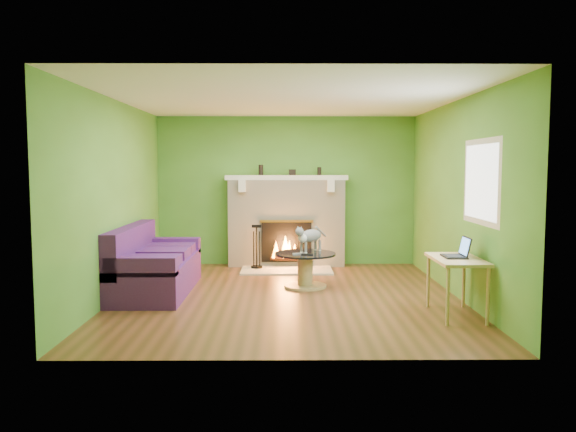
# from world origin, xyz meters

# --- Properties ---
(floor) EXTENTS (5.00, 5.00, 0.00)m
(floor) POSITION_xyz_m (0.00, 0.00, 0.00)
(floor) COLOR #543318
(floor) RESTS_ON ground
(ceiling) EXTENTS (5.00, 5.00, 0.00)m
(ceiling) POSITION_xyz_m (0.00, 0.00, 2.60)
(ceiling) COLOR white
(ceiling) RESTS_ON wall_back
(wall_back) EXTENTS (5.00, 0.00, 5.00)m
(wall_back) POSITION_xyz_m (0.00, 2.50, 1.30)
(wall_back) COLOR #467E29
(wall_back) RESTS_ON floor
(wall_front) EXTENTS (5.00, 0.00, 5.00)m
(wall_front) POSITION_xyz_m (0.00, -2.50, 1.30)
(wall_front) COLOR #467E29
(wall_front) RESTS_ON floor
(wall_left) EXTENTS (0.00, 5.00, 5.00)m
(wall_left) POSITION_xyz_m (-2.25, 0.00, 1.30)
(wall_left) COLOR #467E29
(wall_left) RESTS_ON floor
(wall_right) EXTENTS (0.00, 5.00, 5.00)m
(wall_right) POSITION_xyz_m (2.25, 0.00, 1.30)
(wall_right) COLOR #467E29
(wall_right) RESTS_ON floor
(window_frame) EXTENTS (0.00, 1.20, 1.20)m
(window_frame) POSITION_xyz_m (2.24, -0.90, 1.55)
(window_frame) COLOR silver
(window_frame) RESTS_ON wall_right
(window_pane) EXTENTS (0.00, 1.06, 1.06)m
(window_pane) POSITION_xyz_m (2.23, -0.90, 1.55)
(window_pane) COLOR white
(window_pane) RESTS_ON wall_right
(fireplace) EXTENTS (2.10, 0.46, 1.58)m
(fireplace) POSITION_xyz_m (0.00, 2.32, 0.77)
(fireplace) COLOR beige
(fireplace) RESTS_ON floor
(hearth) EXTENTS (1.50, 0.75, 0.03)m
(hearth) POSITION_xyz_m (0.00, 1.80, 0.01)
(hearth) COLOR beige
(hearth) RESTS_ON floor
(mantel) EXTENTS (2.10, 0.28, 0.08)m
(mantel) POSITION_xyz_m (0.00, 2.30, 1.54)
(mantel) COLOR white
(mantel) RESTS_ON fireplace
(sofa) EXTENTS (0.92, 2.04, 0.92)m
(sofa) POSITION_xyz_m (-1.86, 0.26, 0.35)
(sofa) COLOR #4B185E
(sofa) RESTS_ON floor
(coffee_table) EXTENTS (0.87, 0.87, 0.49)m
(coffee_table) POSITION_xyz_m (0.26, 0.57, 0.28)
(coffee_table) COLOR tan
(coffee_table) RESTS_ON floor
(desk) EXTENTS (0.53, 0.91, 0.68)m
(desk) POSITION_xyz_m (1.95, -1.01, 0.59)
(desk) COLOR tan
(desk) RESTS_ON floor
(cat) EXTENTS (0.60, 0.62, 0.39)m
(cat) POSITION_xyz_m (0.34, 0.62, 0.69)
(cat) COLOR slate
(cat) RESTS_ON coffee_table
(remote_silver) EXTENTS (0.18, 0.09, 0.02)m
(remote_silver) POSITION_xyz_m (0.16, 0.45, 0.50)
(remote_silver) COLOR gray
(remote_silver) RESTS_ON coffee_table
(remote_black) EXTENTS (0.16, 0.10, 0.02)m
(remote_black) POSITION_xyz_m (0.28, 0.39, 0.50)
(remote_black) COLOR black
(remote_black) RESTS_ON coffee_table
(laptop) EXTENTS (0.29, 0.33, 0.24)m
(laptop) POSITION_xyz_m (1.93, -0.96, 0.80)
(laptop) COLOR black
(laptop) RESTS_ON desk
(fire_tools) EXTENTS (0.20, 0.20, 0.73)m
(fire_tools) POSITION_xyz_m (-0.50, 1.95, 0.40)
(fire_tools) COLOR black
(fire_tools) RESTS_ON hearth
(mantel_vase_left) EXTENTS (0.08, 0.08, 0.18)m
(mantel_vase_left) POSITION_xyz_m (-0.44, 2.33, 1.67)
(mantel_vase_left) COLOR black
(mantel_vase_left) RESTS_ON mantel
(mantel_vase_right) EXTENTS (0.07, 0.07, 0.14)m
(mantel_vase_right) POSITION_xyz_m (0.57, 2.33, 1.65)
(mantel_vase_right) COLOR black
(mantel_vase_right) RESTS_ON mantel
(mantel_box) EXTENTS (0.12, 0.08, 0.10)m
(mantel_box) POSITION_xyz_m (0.10, 2.33, 1.63)
(mantel_box) COLOR black
(mantel_box) RESTS_ON mantel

